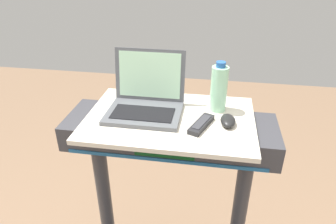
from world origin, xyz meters
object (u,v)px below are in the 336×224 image
object	(u,v)px
computer_mouse	(228,121)
tv_remote	(201,124)
water_bottle	(219,88)
laptop	(146,100)

from	to	relation	value
computer_mouse	tv_remote	world-z (taller)	computer_mouse
computer_mouse	water_bottle	xyz separation A→B (m)	(-0.04, 0.12, 0.08)
computer_mouse	water_bottle	size ratio (longest dim) A/B	0.46
laptop	tv_remote	xyz separation A→B (m)	(0.25, -0.10, -0.04)
computer_mouse	laptop	bearing A→B (deg)	166.88
laptop	computer_mouse	size ratio (longest dim) A/B	3.11
laptop	water_bottle	xyz separation A→B (m)	(0.30, 0.06, 0.05)
laptop	water_bottle	bearing A→B (deg)	13.05
computer_mouse	water_bottle	world-z (taller)	water_bottle
water_bottle	tv_remote	bearing A→B (deg)	-110.75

